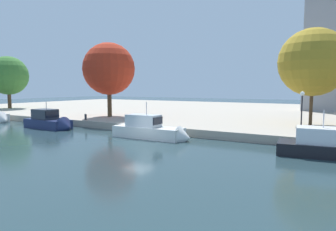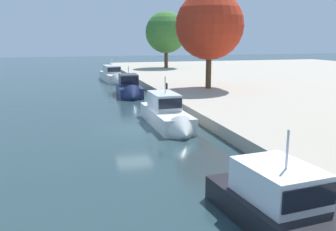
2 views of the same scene
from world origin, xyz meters
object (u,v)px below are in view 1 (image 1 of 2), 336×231
object	(u,v)px
mooring_bollard_0	(86,117)
tree_1	(9,75)
motor_yacht_1	(50,123)
motor_yacht_2	(152,132)
tree_2	(313,62)
tree_3	(110,70)
lamp_post	(302,108)
motor_yacht_3	(335,150)

from	to	relation	value
mooring_bollard_0	tree_1	bearing A→B (deg)	164.41
motor_yacht_1	tree_1	distance (m)	30.88
motor_yacht_2	tree_2	xyz separation A→B (m)	(13.22, 12.36, 7.26)
tree_1	tree_3	distance (m)	29.83
mooring_bollard_0	tree_2	world-z (taller)	tree_2
mooring_bollard_0	lamp_post	size ratio (longest dim) A/B	0.20
motor_yacht_1	motor_yacht_3	world-z (taller)	motor_yacht_3
lamp_post	motor_yacht_1	bearing A→B (deg)	-170.39
mooring_bollard_0	tree_2	xyz separation A→B (m)	(25.90, 8.99, 6.63)
motor_yacht_1	tree_3	xyz separation A→B (m)	(2.07, 8.89, 6.88)
motor_yacht_2	motor_yacht_3	xyz separation A→B (m)	(16.00, -0.09, -0.10)
tree_3	lamp_post	bearing A→B (deg)	-8.98
motor_yacht_1	tree_3	bearing A→B (deg)	80.27
motor_yacht_2	tree_1	distance (m)	44.72
motor_yacht_2	mooring_bollard_0	xyz separation A→B (m)	(-12.68, 3.37, 0.63)
motor_yacht_2	tree_2	distance (m)	19.50
motor_yacht_1	lamp_post	xyz separation A→B (m)	(28.17, 4.77, 2.53)
motor_yacht_3	mooring_bollard_0	world-z (taller)	motor_yacht_3
motor_yacht_1	tree_1	bearing A→B (deg)	159.83
motor_yacht_3	mooring_bollard_0	distance (m)	28.90
mooring_bollard_0	tree_1	distance (m)	31.70
motor_yacht_2	tree_1	xyz separation A→B (m)	(-42.59, 11.72, 6.97)
tree_1	tree_2	size ratio (longest dim) A/B	0.98
motor_yacht_3	motor_yacht_1	bearing A→B (deg)	174.82
lamp_post	tree_3	bearing A→B (deg)	171.02
mooring_bollard_0	tree_3	world-z (taller)	tree_3
motor_yacht_3	tree_2	xyz separation A→B (m)	(-2.79, 12.45, 7.35)
motor_yacht_1	tree_1	size ratio (longest dim) A/B	0.73
tree_1	motor_yacht_2	bearing A→B (deg)	-15.38
tree_2	tree_3	xyz separation A→B (m)	(-26.15, -3.76, -0.32)
tree_3	tree_1	bearing A→B (deg)	174.01
lamp_post	tree_3	xyz separation A→B (m)	(-26.10, 4.12, 4.35)
mooring_bollard_0	lamp_post	distance (m)	25.95
tree_3	motor_yacht_2	bearing A→B (deg)	-33.64
tree_3	tree_2	bearing A→B (deg)	8.18
tree_2	motor_yacht_1	bearing A→B (deg)	-155.85
mooring_bollard_0	lamp_post	world-z (taller)	lamp_post
mooring_bollard_0	tree_3	distance (m)	8.20
motor_yacht_2	tree_3	distance (m)	17.01
motor_yacht_1	tree_2	bearing A→B (deg)	27.49
motor_yacht_1	lamp_post	world-z (taller)	lamp_post
motor_yacht_3	tree_2	bearing A→B (deg)	97.05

